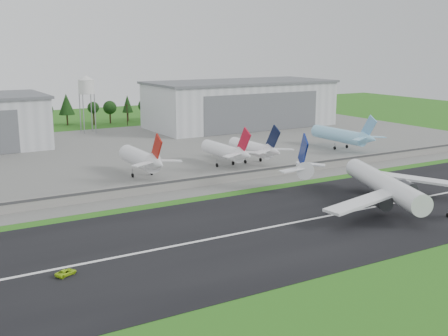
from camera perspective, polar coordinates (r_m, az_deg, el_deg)
ground at (r=140.62m, az=11.48°, el=-6.21°), size 600.00×600.00×0.00m
runway at (r=147.79m, az=8.90°, el=-5.17°), size 320.00×60.00×0.10m
runway_centerline at (r=147.77m, az=8.90°, el=-5.15°), size 220.00×1.00×0.02m
apron at (r=240.43m, az=-7.88°, el=1.66°), size 320.00×150.00×0.10m
blast_fence at (r=182.96m, az=-0.01°, el=-1.04°), size 240.00×0.61×3.50m
hangar_east at (r=312.49m, az=1.65°, el=6.55°), size 102.00×47.00×25.20m
water_tower at (r=296.65m, az=-13.83°, el=8.20°), size 8.40×8.40×29.40m
utility_poles at (r=314.91m, az=-13.53°, el=3.94°), size 230.00×3.00×12.00m
treeline at (r=329.17m, az=-14.30°, el=4.25°), size 320.00×16.00×22.00m
main_airliner at (r=163.18m, az=16.05°, el=-2.07°), size 53.13×57.15×18.17m
ground_vehicle at (r=115.83m, az=-15.76°, el=-10.17°), size 4.81×3.66×1.21m
parked_jet_red_a at (r=192.66m, az=-8.21°, el=0.89°), size 7.36×31.29×16.82m
parked_jet_red_b at (r=207.22m, az=0.32°, el=1.71°), size 7.36×31.29×16.40m
parked_jet_navy at (r=213.75m, az=3.19°, el=2.02°), size 7.36×31.29×16.39m
parked_jet_skyblue at (r=247.63m, az=12.06°, el=3.24°), size 7.36×37.29×16.69m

